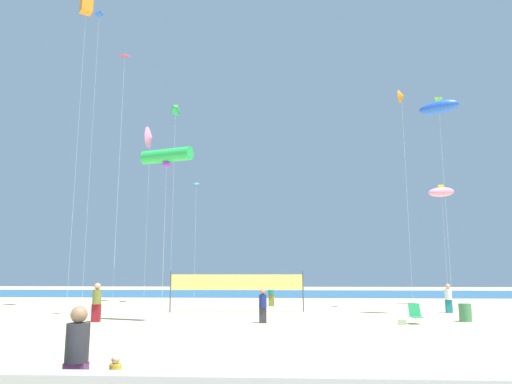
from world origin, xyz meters
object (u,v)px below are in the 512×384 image
object	(u,v)px
kite_pink_inflatable	(441,192)
kite_green_tube	(167,156)
kite_cyan_diamond	(196,188)
mother_figure	(77,354)
beachgoer_teal_shirt	(271,292)
beach_handbag	(402,322)
kite_orange_delta	(402,97)
trash_barrel	(465,313)
beachgoer_olive_shirt	(97,301)
folding_beach_chair	(415,313)
kite_red_diamond	(124,62)
kite_blue_inflatable	(439,107)
volleyball_net	(237,284)
kite_blue_diamond	(99,25)
beachgoer_navy_shirt	(263,305)
toddler_figure	(115,380)
kite_green_inflatable	(176,111)
kite_pink_delta	(150,138)
kite_orange_box	(86,5)
beachgoer_white_shirt	(448,297)

from	to	relation	value
kite_pink_inflatable	kite_green_tube	bearing A→B (deg)	-142.21
kite_cyan_diamond	kite_green_tube	distance (m)	15.93
mother_figure	beachgoer_teal_shirt	distance (m)	25.33
mother_figure	beach_handbag	bearing A→B (deg)	39.48
mother_figure	beach_handbag	xyz separation A→B (m)	(8.72, 13.62, -0.79)
kite_cyan_diamond	kite_orange_delta	distance (m)	17.37
trash_barrel	beachgoer_olive_shirt	bearing A→B (deg)	-176.20
folding_beach_chair	kite_red_diamond	size ratio (longest dim) A/B	0.06
kite_orange_delta	kite_green_tube	distance (m)	16.87
kite_blue_inflatable	kite_pink_inflatable	bearing A→B (deg)	72.53
volleyball_net	kite_blue_diamond	world-z (taller)	kite_blue_diamond
beachgoer_navy_shirt	kite_green_tube	size ratio (longest dim) A/B	0.19
beachgoer_navy_shirt	kite_green_tube	bearing A→B (deg)	101.30
beach_handbag	kite_cyan_diamond	bearing A→B (deg)	127.64
mother_figure	kite_orange_delta	world-z (taller)	kite_orange_delta
toddler_figure	folding_beach_chair	distance (m)	16.60
volleyball_net	kite_blue_inflatable	xyz separation A→B (m)	(11.52, -2.44, 9.80)
kite_pink_inflatable	beachgoer_teal_shirt	bearing A→B (deg)	-171.16
kite_green_tube	kite_green_inflatable	xyz separation A→B (m)	(-2.73, 13.04, 6.93)
beachgoer_navy_shirt	kite_pink_delta	world-z (taller)	kite_pink_delta
beachgoer_navy_shirt	kite_pink_delta	xyz separation A→B (m)	(-9.68, 14.03, 12.23)
kite_orange_box	kite_pink_inflatable	bearing A→B (deg)	13.66
beachgoer_white_shirt	kite_green_tube	distance (m)	17.82
kite_red_diamond	kite_pink_inflatable	bearing A→B (deg)	29.76
beachgoer_white_shirt	kite_red_diamond	xyz separation A→B (m)	(-18.02, -4.71, 12.71)
mother_figure	kite_blue_inflatable	size ratio (longest dim) A/B	0.14
beachgoer_white_shirt	kite_green_tube	world-z (taller)	kite_green_tube
kite_pink_inflatable	folding_beach_chair	bearing A→B (deg)	-114.27
kite_orange_box	kite_green_inflatable	world-z (taller)	kite_orange_box
beachgoer_teal_shirt	kite_pink_inflatable	xyz separation A→B (m)	(12.64, 1.96, 7.21)
trash_barrel	kite_blue_inflatable	size ratio (longest dim) A/B	0.07
kite_green_tube	trash_barrel	bearing A→B (deg)	6.51
kite_pink_delta	volleyball_net	bearing A→B (deg)	-45.39
beachgoer_olive_shirt	kite_pink_inflatable	bearing A→B (deg)	-141.93
toddler_figure	beachgoer_olive_shirt	distance (m)	15.24
trash_barrel	kite_red_diamond	bearing A→B (deg)	179.27
toddler_figure	kite_pink_inflatable	world-z (taller)	kite_pink_inflatable
kite_cyan_diamond	kite_orange_delta	world-z (taller)	kite_orange_delta
volleyball_net	mother_figure	bearing A→B (deg)	-92.29
volleyball_net	kite_cyan_diamond	xyz separation A→B (m)	(-4.33, 9.40, 7.47)
beachgoer_teal_shirt	kite_blue_inflatable	bearing A→B (deg)	-25.05
beachgoer_teal_shirt	kite_orange_delta	world-z (taller)	kite_orange_delta
folding_beach_chair	kite_blue_diamond	xyz separation A→B (m)	(-19.30, 9.00, 19.75)
beachgoer_white_shirt	beachgoer_navy_shirt	size ratio (longest dim) A/B	1.07
kite_green_tube	kite_pink_inflatable	world-z (taller)	kite_pink_inflatable
mother_figure	folding_beach_chair	bearing A→B (deg)	38.38
kite_blue_inflatable	kite_orange_delta	world-z (taller)	kite_orange_delta
folding_beach_chair	kite_pink_delta	xyz separation A→B (m)	(-16.59, 13.96, 12.59)
volleyball_net	kite_pink_inflatable	distance (m)	17.42
beachgoer_navy_shirt	kite_blue_diamond	distance (m)	24.74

